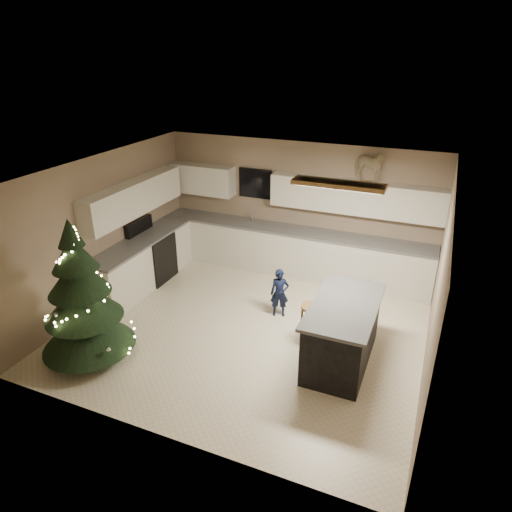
{
  "coord_description": "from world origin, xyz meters",
  "views": [
    {
      "loc": [
        2.56,
        -5.79,
        4.24
      ],
      "look_at": [
        0.0,
        0.35,
        1.15
      ],
      "focal_mm": 32.0,
      "sensor_mm": 36.0,
      "label": 1
    }
  ],
  "objects_px": {
    "island": "(342,332)",
    "bar_stool": "(311,315)",
    "rocking_horse": "(368,165)",
    "christmas_tree": "(83,304)",
    "toddler": "(280,293)"
  },
  "relations": [
    {
      "from": "bar_stool",
      "to": "rocking_horse",
      "type": "bearing_deg",
      "value": 83.16
    },
    {
      "from": "christmas_tree",
      "to": "rocking_horse",
      "type": "xyz_separation_m",
      "value": [
        3.17,
        3.92,
        1.4
      ]
    },
    {
      "from": "rocking_horse",
      "to": "bar_stool",
      "type": "bearing_deg",
      "value": -162.95
    },
    {
      "from": "bar_stool",
      "to": "toddler",
      "type": "xyz_separation_m",
      "value": [
        -0.71,
        0.52,
        -0.04
      ]
    },
    {
      "from": "island",
      "to": "bar_stool",
      "type": "bearing_deg",
      "value": 151.54
    },
    {
      "from": "island",
      "to": "christmas_tree",
      "type": "xyz_separation_m",
      "value": [
        -3.45,
        -1.35,
        0.42
      ]
    },
    {
      "from": "christmas_tree",
      "to": "rocking_horse",
      "type": "relative_size",
      "value": 2.98
    },
    {
      "from": "christmas_tree",
      "to": "island",
      "type": "bearing_deg",
      "value": 21.37
    },
    {
      "from": "island",
      "to": "christmas_tree",
      "type": "distance_m",
      "value": 3.73
    },
    {
      "from": "christmas_tree",
      "to": "toddler",
      "type": "distance_m",
      "value": 3.12
    },
    {
      "from": "christmas_tree",
      "to": "toddler",
      "type": "relative_size",
      "value": 2.55
    },
    {
      "from": "rocking_horse",
      "to": "island",
      "type": "bearing_deg",
      "value": -150.03
    },
    {
      "from": "toddler",
      "to": "rocking_horse",
      "type": "xyz_separation_m",
      "value": [
        0.98,
        1.76,
        1.88
      ]
    },
    {
      "from": "island",
      "to": "bar_stool",
      "type": "distance_m",
      "value": 0.62
    },
    {
      "from": "bar_stool",
      "to": "christmas_tree",
      "type": "bearing_deg",
      "value": -150.42
    }
  ]
}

